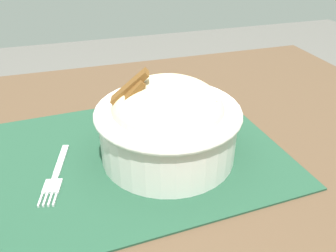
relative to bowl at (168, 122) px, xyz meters
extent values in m
cube|color=#4C3826|center=(0.04, -0.02, -0.08)|extent=(1.09, 0.77, 0.04)
cylinder|color=#412F20|center=(-0.44, -0.35, -0.44)|extent=(0.04, 0.04, 0.68)
cube|color=#1E422D|center=(0.05, -0.02, -0.06)|extent=(0.45, 0.35, 0.00)
cylinder|color=silver|center=(0.00, 0.00, -0.02)|extent=(0.20, 0.20, 0.08)
torus|color=silver|center=(0.00, 0.00, 0.02)|extent=(0.21, 0.21, 0.01)
ellipsoid|color=beige|center=(0.00, 0.00, 0.02)|extent=(0.22, 0.22, 0.09)
sphere|color=#28632D|center=(-0.01, -0.02, 0.04)|extent=(0.03, 0.03, 0.03)
sphere|color=#28632D|center=(0.04, -0.01, 0.04)|extent=(0.03, 0.03, 0.03)
sphere|color=#28632D|center=(-0.03, -0.01, 0.04)|extent=(0.03, 0.03, 0.03)
cylinder|color=orange|center=(-0.04, 0.03, 0.04)|extent=(0.04, 0.03, 0.01)
cylinder|color=orange|center=(-0.02, 0.00, 0.04)|extent=(0.03, 0.01, 0.01)
cube|color=brown|center=(0.05, -0.01, 0.06)|extent=(0.06, 0.03, 0.05)
cube|color=brown|center=(0.05, 0.00, 0.05)|extent=(0.04, 0.02, 0.04)
cube|color=silver|center=(0.15, -0.03, -0.06)|extent=(0.02, 0.07, 0.00)
cube|color=silver|center=(0.16, 0.01, -0.06)|extent=(0.01, 0.01, 0.00)
cube|color=silver|center=(0.17, 0.03, -0.06)|extent=(0.03, 0.03, 0.00)
cube|color=silver|center=(0.18, 0.05, -0.06)|extent=(0.01, 0.02, 0.00)
cube|color=silver|center=(0.18, 0.05, -0.06)|extent=(0.01, 0.02, 0.00)
cube|color=silver|center=(0.17, 0.05, -0.06)|extent=(0.01, 0.02, 0.00)
cube|color=silver|center=(0.17, 0.05, -0.06)|extent=(0.01, 0.02, 0.00)
camera|label=1|loc=(0.12, 0.40, 0.25)|focal=36.57mm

